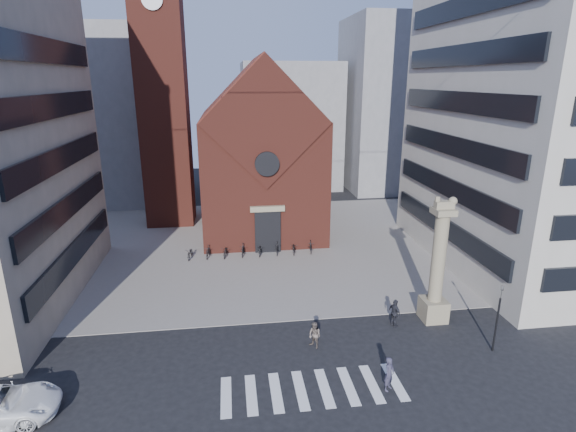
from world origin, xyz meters
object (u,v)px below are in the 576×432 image
at_px(pedestrian_1, 315,335).
at_px(scooter_0, 190,253).
at_px(lion_column, 437,273).
at_px(traffic_light, 498,317).
at_px(pedestrian_2, 395,313).
at_px(pedestrian_0, 389,374).

relative_size(pedestrian_1, scooter_0, 0.90).
bearing_deg(lion_column, traffic_light, -63.54).
bearing_deg(pedestrian_2, pedestrian_0, 136.80).
bearing_deg(pedestrian_2, scooter_0, 26.02).
bearing_deg(pedestrian_1, pedestrian_2, 69.19).
relative_size(lion_column, pedestrian_2, 4.54).
distance_m(pedestrian_0, scooter_0, 22.97).
xyz_separation_m(traffic_light, pedestrian_0, (-7.49, -2.56, -1.33)).
distance_m(pedestrian_1, scooter_0, 17.64).
height_order(pedestrian_1, pedestrian_2, pedestrian_2).
height_order(pedestrian_0, pedestrian_2, pedestrian_0).
bearing_deg(pedestrian_1, scooter_0, 171.22).
height_order(traffic_light, pedestrian_0, traffic_light).
distance_m(pedestrian_2, scooter_0, 19.77).
bearing_deg(pedestrian_1, lion_column, 66.60).
xyz_separation_m(lion_column, pedestrian_2, (-2.91, -0.47, -2.50)).
bearing_deg(scooter_0, traffic_light, -34.91).
relative_size(traffic_light, pedestrian_1, 2.56).
height_order(pedestrian_0, scooter_0, pedestrian_0).
height_order(pedestrian_0, pedestrian_1, pedestrian_0).
distance_m(lion_column, pedestrian_0, 8.92).
relative_size(traffic_light, scooter_0, 2.29).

